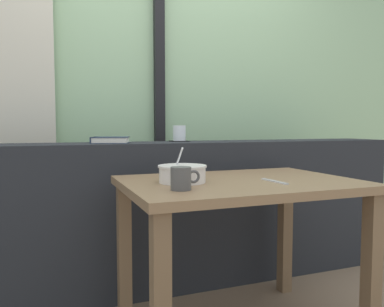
{
  "coord_description": "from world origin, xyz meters",
  "views": [
    {
      "loc": [
        -0.71,
        -1.54,
        0.92
      ],
      "look_at": [
        0.0,
        0.33,
        0.78
      ],
      "focal_mm": 36.02,
      "sensor_mm": 36.0,
      "label": 1
    }
  ],
  "objects": [
    {
      "name": "dark_console_ledge",
      "position": [
        0.0,
        0.55,
        0.42
      ],
      "size": [
        2.8,
        0.33,
        0.83
      ],
      "primitive_type": "cube",
      "color": "#23262B",
      "rests_on": "ground"
    },
    {
      "name": "curtain_left_panel",
      "position": [
        -0.92,
        1.09,
        1.25
      ],
      "size": [
        0.56,
        0.06,
        2.5
      ],
      "primitive_type": "cube",
      "color": "beige",
      "rests_on": "ground"
    },
    {
      "name": "fork_utensil",
      "position": [
        0.19,
        -0.17,
        0.69
      ],
      "size": [
        0.02,
        0.17,
        0.01
      ],
      "primitive_type": "cube",
      "rotation": [
        0.0,
        0.0,
        0.05
      ],
      "color": "silver",
      "rests_on": "breakfast_table"
    },
    {
      "name": "ceramic_mug",
      "position": [
        -0.25,
        -0.22,
        0.73
      ],
      "size": [
        0.11,
        0.08,
        0.08
      ],
      "color": "#4C4C4C",
      "rests_on": "breakfast_table"
    },
    {
      "name": "soup_bowl",
      "position": [
        -0.18,
        -0.04,
        0.72
      ],
      "size": [
        0.2,
        0.2,
        0.15
      ],
      "color": "silver",
      "rests_on": "breakfast_table"
    },
    {
      "name": "window_divider_post",
      "position": [
        0.06,
        1.12,
        1.3
      ],
      "size": [
        0.07,
        0.05,
        2.6
      ],
      "primitive_type": "cube",
      "color": "black",
      "rests_on": "ground"
    },
    {
      "name": "outdoor_backdrop",
      "position": [
        0.0,
        1.19,
        1.4
      ],
      "size": [
        4.8,
        0.08,
        2.8
      ],
      "primitive_type": "cube",
      "color": "#9EC699",
      "rests_on": "ground"
    },
    {
      "name": "juice_glass",
      "position": [
        0.04,
        0.62,
        0.88
      ],
      "size": [
        0.08,
        0.08,
        0.09
      ],
      "color": "white",
      "rests_on": "coaster_square"
    },
    {
      "name": "breakfast_table",
      "position": [
        0.08,
        -0.06,
        0.58
      ],
      "size": [
        1.0,
        0.71,
        0.69
      ],
      "color": "brown",
      "rests_on": "ground"
    },
    {
      "name": "coaster_square",
      "position": [
        0.04,
        0.62,
        0.83
      ],
      "size": [
        0.1,
        0.1,
        0.0
      ],
      "primitive_type": "cube",
      "color": "black",
      "rests_on": "dark_console_ledge"
    },
    {
      "name": "closed_book",
      "position": [
        -0.38,
        0.55,
        0.85
      ],
      "size": [
        0.23,
        0.2,
        0.03
      ],
      "color": "#1E2D47",
      "rests_on": "dark_console_ledge"
    }
  ]
}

